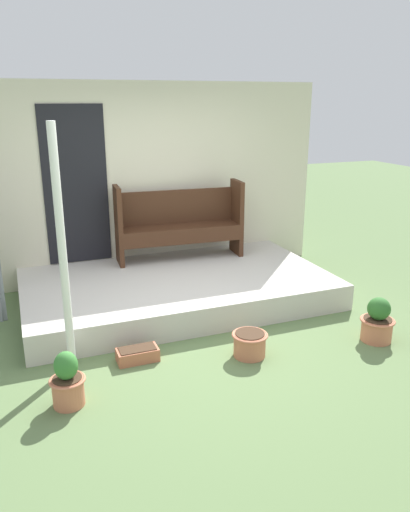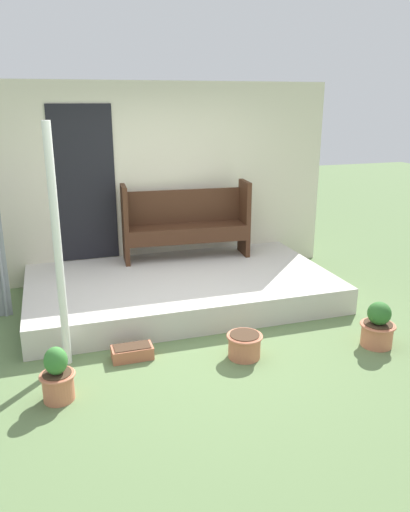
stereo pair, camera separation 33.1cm
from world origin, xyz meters
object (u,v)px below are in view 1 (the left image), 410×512
(flower_pot_middle, at_px, (250,343))
(flower_pot_right, at_px, (377,322))
(bench, at_px, (179,220))
(support_post, at_px, (62,253))
(planter_box_rect, at_px, (138,354))
(flower_pot_left, at_px, (67,382))

(flower_pot_middle, distance_m, flower_pot_right, 1.37)
(bench, bearing_deg, support_post, -127.79)
(flower_pot_right, bearing_deg, flower_pot_middle, 172.38)
(bench, relative_size, planter_box_rect, 4.38)
(flower_pot_left, bearing_deg, support_post, 80.58)
(flower_pot_middle, relative_size, flower_pot_right, 0.75)
(flower_pot_left, height_order, flower_pot_right, flower_pot_left)
(flower_pot_left, xyz_separation_m, flower_pot_right, (3.08, 0.02, -0.00))
(flower_pot_left, distance_m, flower_pot_middle, 1.74)
(support_post, height_order, bench, support_post)
(flower_pot_middle, bearing_deg, support_post, 166.08)
(flower_pot_left, relative_size, planter_box_rect, 1.22)
(bench, xyz_separation_m, planter_box_rect, (-1.09, -2.00, -0.77))
(bench, distance_m, flower_pot_right, 2.86)
(flower_pot_middle, height_order, flower_pot_right, flower_pot_right)
(bench, relative_size, flower_pot_right, 3.65)
(flower_pot_middle, bearing_deg, flower_pot_left, -173.41)
(support_post, xyz_separation_m, planter_box_rect, (0.59, -0.10, -1.04))
(support_post, relative_size, planter_box_rect, 5.68)
(flower_pot_left, bearing_deg, bench, 54.37)
(support_post, height_order, flower_pot_left, support_post)
(bench, xyz_separation_m, flower_pot_right, (1.29, -2.48, -0.63))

